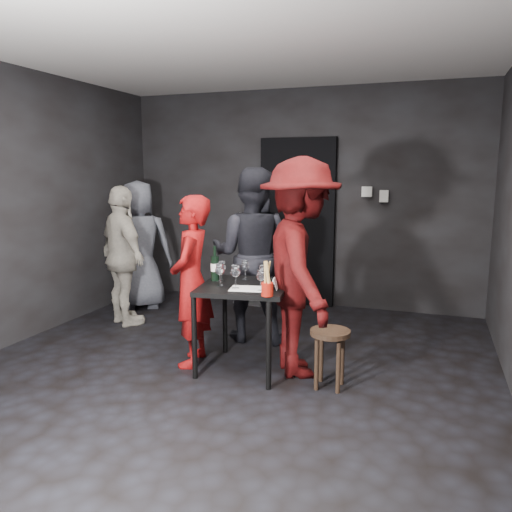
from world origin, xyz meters
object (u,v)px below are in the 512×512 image
(hand_truck, at_px, (252,286))
(bystander_grey, at_px, (140,242))
(wine_bottle, at_px, (215,267))
(breadstick_cup, at_px, (267,279))
(tasting_table, at_px, (245,296))
(man_maroon, at_px, (301,245))
(server_red, at_px, (191,281))
(stool, at_px, (330,343))
(bystander_cream, at_px, (123,254))
(woman_black, at_px, (252,242))

(hand_truck, relative_size, bystander_grey, 0.70)
(wine_bottle, distance_m, breadstick_cup, 0.71)
(bystander_grey, bearing_deg, tasting_table, 118.27)
(wine_bottle, xyz_separation_m, breadstick_cup, (0.60, -0.37, 0.01))
(breadstick_cup, bearing_deg, tasting_table, 134.89)
(hand_truck, height_order, man_maroon, man_maroon)
(server_red, relative_size, man_maroon, 0.68)
(server_red, bearing_deg, stool, 72.73)
(server_red, xyz_separation_m, bystander_cream, (-1.23, 0.78, 0.05))
(stool, relative_size, server_red, 0.32)
(man_maroon, relative_size, bystander_cream, 1.38)
(breadstick_cup, bearing_deg, man_maroon, 68.92)
(stool, relative_size, bystander_cream, 0.30)
(woman_black, bearing_deg, breadstick_cup, 110.17)
(stool, relative_size, bystander_grey, 0.28)
(tasting_table, bearing_deg, breadstick_cup, -45.11)
(hand_truck, relative_size, breadstick_cup, 4.01)
(stool, height_order, man_maroon, man_maroon)
(server_red, distance_m, bystander_cream, 1.46)
(bystander_grey, relative_size, wine_bottle, 5.51)
(stool, bearing_deg, server_red, 175.41)
(woman_black, bearing_deg, stool, 131.85)
(server_red, bearing_deg, breadstick_cup, 57.66)
(hand_truck, height_order, stool, hand_truck)
(stool, bearing_deg, man_maroon, 144.26)
(man_maroon, bearing_deg, bystander_cream, 45.04)
(bystander_cream, bearing_deg, server_red, 179.85)
(woman_black, height_order, wine_bottle, woman_black)
(bystander_grey, bearing_deg, breadstick_cup, 116.96)
(stool, height_order, breadstick_cup, breadstick_cup)
(tasting_table, xyz_separation_m, breadstick_cup, (0.30, -0.30, 0.23))
(stool, distance_m, server_red, 1.31)
(bystander_grey, distance_m, wine_bottle, 2.11)
(bystander_grey, bearing_deg, stool, 124.88)
(server_red, distance_m, woman_black, 0.89)
(tasting_table, xyz_separation_m, man_maroon, (0.46, 0.10, 0.44))
(breadstick_cup, bearing_deg, bystander_cream, 152.19)
(tasting_table, xyz_separation_m, bystander_cream, (-1.72, 0.76, 0.14))
(tasting_table, relative_size, man_maroon, 0.34)
(stool, height_order, wine_bottle, wine_bottle)
(bystander_cream, xyz_separation_m, bystander_grey, (-0.20, 0.65, 0.04))
(hand_truck, relative_size, woman_black, 0.58)
(server_red, distance_m, man_maroon, 1.01)
(tasting_table, bearing_deg, woman_black, 105.68)
(man_maroon, bearing_deg, server_red, 69.24)
(hand_truck, relative_size, stool, 2.48)
(stool, bearing_deg, tasting_table, 171.03)
(server_red, bearing_deg, bystander_cream, -135.16)
(server_red, xyz_separation_m, bystander_grey, (-1.43, 1.43, 0.09))
(stool, xyz_separation_m, server_red, (-1.25, 0.10, 0.38))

